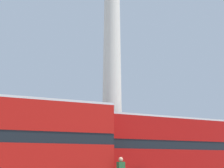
{
  "coord_description": "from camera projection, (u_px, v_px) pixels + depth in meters",
  "views": [
    {
      "loc": [
        -5.71,
        -16.87,
        1.48
      ],
      "look_at": [
        0.0,
        0.0,
        8.31
      ],
      "focal_mm": 32.0,
      "sensor_mm": 36.0,
      "label": 1
    }
  ],
  "objects": [
    {
      "name": "equestrian_statue",
      "position": [
        181.0,
        157.0,
        24.64
      ],
      "size": [
        3.45,
        3.19,
        6.24
      ],
      "rotation": [
        0.0,
        0.0,
        0.56
      ],
      "color": "beige",
      "rests_on": "ground_plane"
    },
    {
      "name": "monument_column",
      "position": [
        112.0,
        69.0,
        19.64
      ],
      "size": [
        4.42,
        4.42,
        24.75
      ],
      "color": "beige",
      "rests_on": "ground_plane"
    },
    {
      "name": "street_lamp",
      "position": [
        79.0,
        139.0,
        14.47
      ],
      "size": [
        0.36,
        0.36,
        5.82
      ],
      "color": "black",
      "rests_on": "ground_plane"
    },
    {
      "name": "bus_a",
      "position": [
        175.0,
        147.0,
        14.03
      ],
      "size": [
        10.1,
        2.98,
        4.25
      ],
      "rotation": [
        0.0,
        0.0,
        -0.01
      ],
      "color": "#A80F0C",
      "rests_on": "ground_plane"
    }
  ]
}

